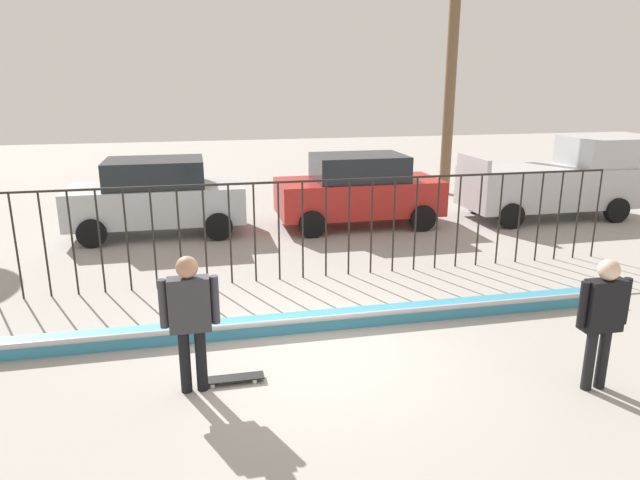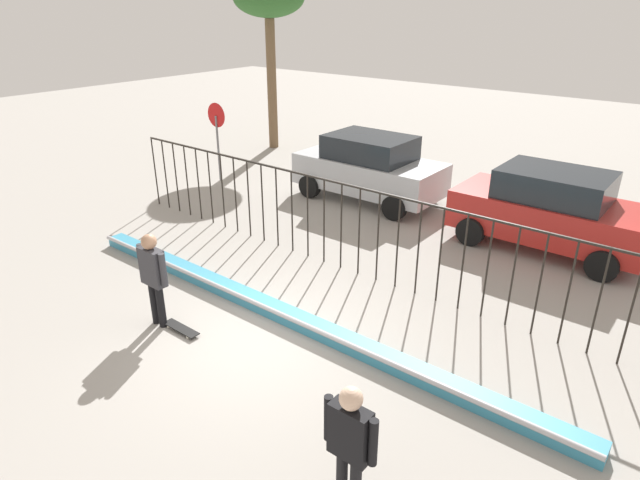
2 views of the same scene
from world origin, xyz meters
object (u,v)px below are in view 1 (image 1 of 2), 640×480
(skateboarder, at_px, (190,312))
(pickup_truck, at_px, (554,181))
(camera_operator, at_px, (603,313))
(parked_car_red, at_px, (358,190))
(skateboard, at_px, (233,378))
(parked_car_silver, at_px, (157,196))

(skateboarder, distance_m, pickup_truck, 12.54)
(skateboarder, distance_m, camera_operator, 5.08)
(parked_car_red, bearing_deg, skateboarder, -116.98)
(skateboarder, relative_size, pickup_truck, 0.38)
(skateboarder, height_order, skateboard, skateboarder)
(skateboarder, xyz_separation_m, parked_car_red, (4.39, 7.76, -0.10))
(camera_operator, xyz_separation_m, parked_car_silver, (-5.78, 9.05, -0.06))
(parked_car_silver, bearing_deg, skateboard, -85.04)
(skateboard, relative_size, camera_operator, 0.46)
(skateboarder, bearing_deg, parked_car_silver, 77.23)
(camera_operator, height_order, pickup_truck, pickup_truck)
(skateboarder, xyz_separation_m, parked_car_silver, (-0.81, 8.01, -0.10))
(camera_operator, bearing_deg, parked_car_red, -57.66)
(parked_car_silver, relative_size, parked_car_red, 1.00)
(skateboard, height_order, pickup_truck, pickup_truck)
(parked_car_silver, distance_m, parked_car_red, 5.21)
(skateboard, xyz_separation_m, pickup_truck, (9.57, 7.40, 0.98))
(skateboard, height_order, parked_car_red, parked_car_red)
(camera_operator, bearing_deg, skateboarder, 16.76)
(camera_operator, height_order, parked_car_silver, parked_car_silver)
(parked_car_silver, xyz_separation_m, pickup_truck, (10.87, -0.52, 0.06))
(skateboarder, distance_m, parked_car_red, 8.91)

